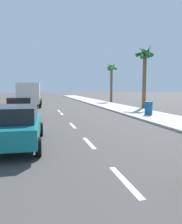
% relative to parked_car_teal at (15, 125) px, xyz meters
% --- Properties ---
extents(ground_plane, '(160.00, 160.00, 0.00)m').
position_rel_parked_car_teal_xyz_m(ground_plane, '(2.88, 9.04, -0.84)').
color(ground_plane, '#423F3D').
extents(sidewalk_strip, '(3.60, 80.00, 0.14)m').
position_rel_parked_car_teal_xyz_m(sidewalk_strip, '(9.56, 11.04, -0.77)').
color(sidewalk_strip, '#B2ADA3').
rests_on(sidewalk_strip, ground).
extents(lane_stripe_2, '(0.16, 1.80, 0.01)m').
position_rel_parked_car_teal_xyz_m(lane_stripe_2, '(2.88, -3.93, -0.84)').
color(lane_stripe_2, white).
rests_on(lane_stripe_2, ground).
extents(lane_stripe_3, '(0.16, 1.80, 0.01)m').
position_rel_parked_car_teal_xyz_m(lane_stripe_3, '(2.88, -0.28, -0.84)').
color(lane_stripe_3, white).
rests_on(lane_stripe_3, ground).
extents(lane_stripe_4, '(0.16, 1.80, 0.01)m').
position_rel_parked_car_teal_xyz_m(lane_stripe_4, '(2.88, 3.82, -0.84)').
color(lane_stripe_4, white).
rests_on(lane_stripe_4, ground).
extents(lane_stripe_5, '(0.16, 1.80, 0.01)m').
position_rel_parked_car_teal_xyz_m(lane_stripe_5, '(2.88, 9.72, -0.84)').
color(lane_stripe_5, white).
rests_on(lane_stripe_5, ground).
extents(lane_stripe_6, '(0.16, 1.80, 0.01)m').
position_rel_parked_car_teal_xyz_m(lane_stripe_6, '(2.88, 12.10, -0.84)').
color(lane_stripe_6, white).
rests_on(lane_stripe_6, ground).
extents(parked_car_teal, '(2.20, 4.53, 1.57)m').
position_rel_parked_car_teal_xyz_m(parked_car_teal, '(0.00, 0.00, 0.00)').
color(parked_car_teal, '#14727A').
rests_on(parked_car_teal, ground).
extents(parked_car_red, '(1.93, 4.16, 1.57)m').
position_rel_parked_car_teal_xyz_m(parked_car_red, '(-0.37, 7.75, -0.00)').
color(parked_car_red, red).
rests_on(parked_car_red, ground).
extents(delivery_truck, '(2.84, 6.32, 2.80)m').
position_rel_parked_car_teal_xyz_m(delivery_truck, '(-0.01, 17.61, 0.66)').
color(delivery_truck, maroon).
rests_on(delivery_truck, ground).
extents(palm_tree_far, '(1.94, 1.87, 6.87)m').
position_rel_parked_car_teal_xyz_m(palm_tree_far, '(12.10, 12.26, 4.13)').
color(palm_tree_far, brown).
rests_on(palm_tree_far, ground).
extents(palm_tree_distant, '(1.88, 1.87, 6.28)m').
position_rel_parked_car_teal_xyz_m(palm_tree_distant, '(12.19, 22.94, 3.93)').
color(palm_tree_distant, brown).
rests_on(palm_tree_distant, ground).
extents(trash_bin_far, '(0.60, 0.60, 1.03)m').
position_rel_parked_car_teal_xyz_m(trash_bin_far, '(9.36, 6.39, -0.18)').
color(trash_bin_far, '#14518C').
rests_on(trash_bin_far, sidewalk_strip).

